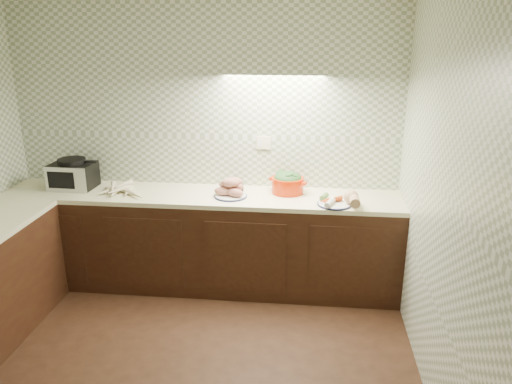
# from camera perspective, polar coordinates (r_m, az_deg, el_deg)

# --- Properties ---
(room) EXTENTS (3.60, 3.60, 2.60)m
(room) POSITION_cam_1_polar(r_m,az_deg,el_deg) (2.93, -13.24, 3.97)
(room) COLOR black
(room) RESTS_ON ground
(counter) EXTENTS (3.60, 3.60, 0.90)m
(counter) POSITION_cam_1_polar(r_m,az_deg,el_deg) (4.19, -17.96, -9.31)
(counter) COLOR black
(counter) RESTS_ON ground
(toaster_oven) EXTENTS (0.40, 0.32, 0.28)m
(toaster_oven) POSITION_cam_1_polar(r_m,az_deg,el_deg) (4.93, -20.20, 1.90)
(toaster_oven) COLOR black
(toaster_oven) RESTS_ON counter
(parsnip_pile) EXTENTS (0.38, 0.44, 0.08)m
(parsnip_pile) POSITION_cam_1_polar(r_m,az_deg,el_deg) (4.66, -14.83, 0.25)
(parsnip_pile) COLOR beige
(parsnip_pile) RESTS_ON counter
(sweet_potato_plate) EXTENTS (0.30, 0.29, 0.18)m
(sweet_potato_plate) POSITION_cam_1_polar(r_m,az_deg,el_deg) (4.41, -2.88, 0.34)
(sweet_potato_plate) COLOR #111439
(sweet_potato_plate) RESTS_ON counter
(onion_bowl) EXTENTS (0.17, 0.17, 0.13)m
(onion_bowl) POSITION_cam_1_polar(r_m,az_deg,el_deg) (4.57, -2.51, 0.71)
(onion_bowl) COLOR black
(onion_bowl) RESTS_ON counter
(dutch_oven) EXTENTS (0.38, 0.38, 0.20)m
(dutch_oven) POSITION_cam_1_polar(r_m,az_deg,el_deg) (4.50, 3.64, 1.09)
(dutch_oven) COLOR red
(dutch_oven) RESTS_ON counter
(veg_plate) EXTENTS (0.36, 0.30, 0.13)m
(veg_plate) POSITION_cam_1_polar(r_m,az_deg,el_deg) (4.26, 9.82, -0.86)
(veg_plate) COLOR #111439
(veg_plate) RESTS_ON counter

